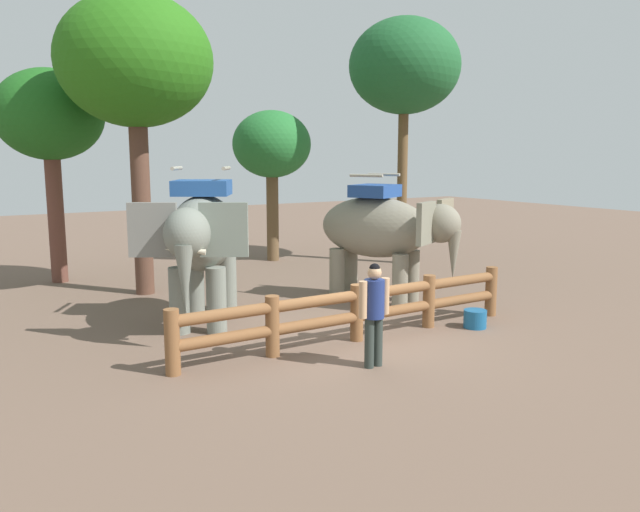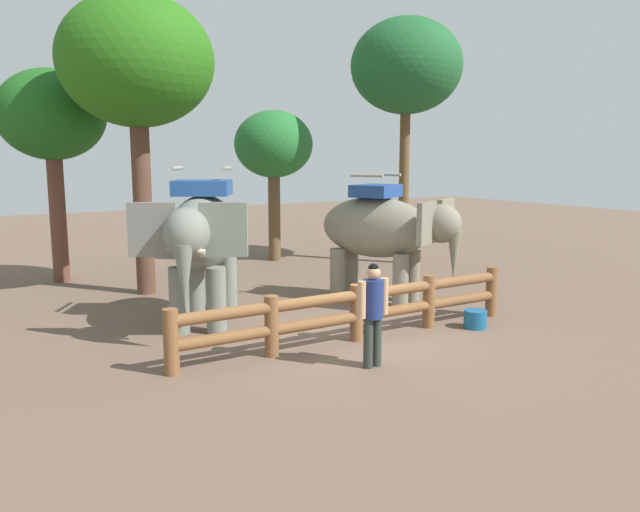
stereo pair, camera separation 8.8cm
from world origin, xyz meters
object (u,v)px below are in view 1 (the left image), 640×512
object	(u,v)px
tree_deep_back	(49,118)
feed_bucket	(475,319)
tourist_woman_in_black	(374,307)
tree_far_left	(272,147)
tree_back_center	(404,68)
tree_far_right	(135,64)
elephant_center	(383,230)
elephant_near_left	(202,237)
log_fence	(357,308)

from	to	relation	value
tree_deep_back	feed_bucket	bearing A→B (deg)	-55.44
tourist_woman_in_black	tree_far_left	distance (m)	11.04
tree_back_center	tree_far_right	size ratio (longest dim) A/B	1.05
tree_deep_back	feed_bucket	world-z (taller)	tree_deep_back
elephant_center	elephant_near_left	bearing A→B (deg)	177.54
elephant_center	log_fence	bearing A→B (deg)	-134.88
tourist_woman_in_black	tree_deep_back	size ratio (longest dim) A/B	0.30
elephant_center	feed_bucket	bearing A→B (deg)	-86.24
elephant_near_left	feed_bucket	bearing A→B (deg)	-33.63
tree_far_left	feed_bucket	bearing A→B (deg)	-91.43
tree_deep_back	elephant_near_left	bearing A→B (deg)	-73.83
log_fence	tree_deep_back	xyz separation A→B (m)	(-3.80, 8.66, 3.74)
elephant_center	feed_bucket	world-z (taller)	elephant_center
log_fence	tree_deep_back	bearing A→B (deg)	113.69
elephant_near_left	tree_back_center	xyz separation A→B (m)	(8.02, 3.80, 4.23)
tree_far_left	tree_back_center	bearing A→B (deg)	-37.68
tree_far_left	tree_far_right	xyz separation A→B (m)	(-4.97, -2.83, 1.85)
elephant_near_left	tree_back_center	size ratio (longest dim) A/B	0.49
tree_back_center	tree_far_right	distance (m)	8.25
tourist_woman_in_black	tree_far_right	size ratio (longest dim) A/B	0.24
tree_back_center	tree_deep_back	xyz separation A→B (m)	(-9.80, 2.35, -1.67)
elephant_center	tourist_woman_in_black	bearing A→B (deg)	-128.37
elephant_center	tree_far_right	xyz separation A→B (m)	(-4.55, 3.68, 3.83)
elephant_center	tree_deep_back	xyz separation A→B (m)	(-6.12, 6.33, 2.67)
tourist_woman_in_black	tree_deep_back	world-z (taller)	tree_deep_back
tree_back_center	tree_far_right	world-z (taller)	tree_back_center
log_fence	tree_deep_back	distance (m)	10.17
log_fence	tree_back_center	size ratio (longest dim) A/B	0.96
tree_far_left	feed_bucket	world-z (taller)	tree_far_left
log_fence	tree_far_left	bearing A→B (deg)	72.79
log_fence	feed_bucket	size ratio (longest dim) A/B	16.04
tree_back_center	tourist_woman_in_black	bearing A→B (deg)	-130.72
log_fence	tree_far_right	world-z (taller)	tree_far_right
log_fence	feed_bucket	world-z (taller)	log_fence
elephant_near_left	tree_far_left	bearing A→B (deg)	53.06
tourist_woman_in_black	feed_bucket	xyz separation A→B (m)	(3.09, 0.85, -0.80)
tourist_woman_in_black	tree_far_right	distance (m)	8.79
tree_far_right	tree_back_center	bearing A→B (deg)	2.11
tourist_woman_in_black	elephant_near_left	bearing A→B (deg)	110.35
log_fence	tourist_woman_in_black	bearing A→B (deg)	-113.64
log_fence	elephant_near_left	bearing A→B (deg)	128.75
tourist_woman_in_black	tree_deep_back	bearing A→B (deg)	107.81
tree_deep_back	tree_far_right	bearing A→B (deg)	-59.33
tree_far_left	feed_bucket	size ratio (longest dim) A/B	10.64
tree_far_left	tree_deep_back	size ratio (longest dim) A/B	0.85
log_fence	tree_far_left	size ratio (longest dim) A/B	1.51
elephant_near_left	tourist_woman_in_black	xyz separation A→B (m)	(1.43, -3.86, -0.80)
tree_back_center	tree_far_left	bearing A→B (deg)	142.32
tree_far_right	tree_deep_back	world-z (taller)	tree_far_right
log_fence	tree_far_left	distance (m)	9.74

